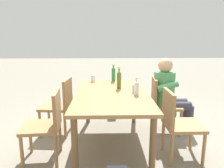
% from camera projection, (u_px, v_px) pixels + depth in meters
% --- Properties ---
extents(ground_plane, '(24.00, 24.00, 0.00)m').
position_uv_depth(ground_plane, '(112.00, 143.00, 3.13)').
color(ground_plane, gray).
extents(dining_table, '(1.73, 0.98, 0.75)m').
position_uv_depth(dining_table, '(112.00, 99.00, 2.99)').
color(dining_table, '#A37547').
rests_on(dining_table, ground_plane).
extents(chair_near_right, '(0.48, 0.48, 0.87)m').
position_uv_depth(chair_near_right, '(161.00, 102.00, 3.43)').
color(chair_near_right, '#A37547').
rests_on(chair_near_right, ground_plane).
extents(chair_near_left, '(0.44, 0.44, 0.87)m').
position_uv_depth(chair_near_left, '(177.00, 121.00, 2.67)').
color(chair_near_left, '#A37547').
rests_on(chair_near_left, ground_plane).
extents(chair_far_left, '(0.47, 0.47, 0.87)m').
position_uv_depth(chair_far_left, '(48.00, 122.00, 2.63)').
color(chair_far_left, '#A37547').
rests_on(chair_far_left, ground_plane).
extents(chair_far_right, '(0.48, 0.48, 0.87)m').
position_uv_depth(chair_far_right, '(61.00, 103.00, 3.38)').
color(chair_far_right, '#A37547').
rests_on(chair_far_right, ground_plane).
extents(person_in_white_shirt, '(0.47, 0.61, 1.18)m').
position_uv_depth(person_in_white_shirt, '(169.00, 92.00, 3.39)').
color(person_in_white_shirt, '#4C935B').
rests_on(person_in_white_shirt, ground_plane).
extents(bottle_green, '(0.06, 0.06, 0.30)m').
position_uv_depth(bottle_green, '(113.00, 74.00, 3.69)').
color(bottle_green, '#287A38').
rests_on(bottle_green, dining_table).
extents(bottle_olive, '(0.06, 0.06, 0.32)m').
position_uv_depth(bottle_olive, '(119.00, 79.00, 3.18)').
color(bottle_olive, '#566623').
rests_on(bottle_olive, dining_table).
extents(bottle_clear, '(0.06, 0.06, 0.23)m').
position_uv_depth(bottle_clear, '(136.00, 87.00, 2.85)').
color(bottle_clear, white).
rests_on(bottle_clear, dining_table).
extents(cup_steel, '(0.08, 0.08, 0.11)m').
position_uv_depth(cup_steel, '(135.00, 88.00, 2.98)').
color(cup_steel, '#B2B7BC').
rests_on(cup_steel, dining_table).
extents(cup_glass, '(0.07, 0.07, 0.11)m').
position_uv_depth(cup_glass, '(93.00, 79.00, 3.67)').
color(cup_glass, silver).
rests_on(cup_glass, dining_table).
extents(backpack_by_far_side, '(0.31, 0.21, 0.45)m').
position_uv_depth(backpack_by_far_side, '(114.00, 102.00, 4.35)').
color(backpack_by_far_side, '#47663D').
rests_on(backpack_by_far_side, ground_plane).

